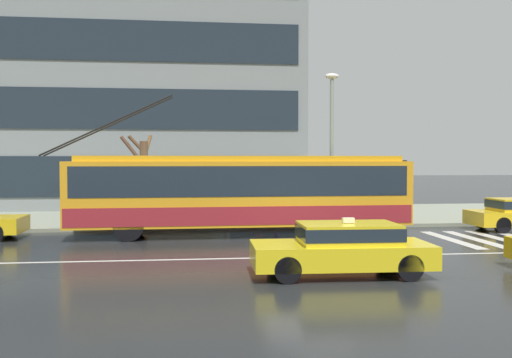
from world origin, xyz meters
The scene contains 14 objects.
ground_plane centered at (0.00, 0.00, 0.00)m, with size 160.00×160.00×0.00m, color #242728.
sidewalk_slab centered at (0.00, 10.35, 0.07)m, with size 80.00×10.00×0.14m, color gray.
crosswalk_stripe_edge_near centered at (5.49, 1.67, 0.00)m, with size 0.44×4.40×0.01m, color beige.
crosswalk_stripe_inner_a centered at (6.39, 1.67, 0.00)m, with size 0.44×4.40×0.01m, color beige.
crosswalk_stripe_center centered at (7.29, 1.67, 0.00)m, with size 0.44×4.40×0.01m, color beige.
lane_centre_line centered at (0.00, -1.20, 0.00)m, with size 72.00×0.14×0.01m, color silver.
trolleybus centered at (-1.70, 3.75, 1.61)m, with size 13.26×2.70×5.11m.
taxi_oncoming_near centered at (0.12, -3.82, 0.70)m, with size 4.33×1.88×1.39m.
bus_shelter centered at (-3.86, 7.77, 2.05)m, with size 4.15×1.70×2.55m.
pedestrian_at_shelter centered at (-0.48, 7.43, 1.73)m, with size 1.27×1.27×1.99m.
pedestrian_approaching_curb centered at (1.95, 6.89, 1.68)m, with size 1.47×1.47×1.91m.
pedestrian_walking_past centered at (0.36, 8.11, 1.72)m, with size 1.38×1.38×2.00m.
street_lamp centered at (2.31, 5.96, 3.85)m, with size 0.60×0.32×6.23m.
street_tree_bare centered at (-5.59, 7.84, 2.17)m, with size 1.32×1.42×3.76m.
Camera 1 is at (-3.57, -17.04, 2.79)m, focal length 39.72 mm.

